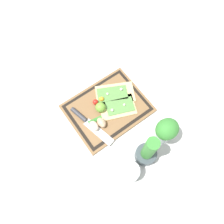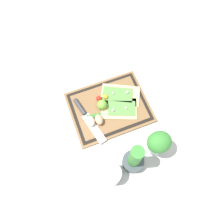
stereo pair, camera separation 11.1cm
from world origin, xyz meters
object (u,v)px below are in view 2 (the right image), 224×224
object	(u,v)px
cherry_tomato_yellow	(105,97)
cherry_tomato_red	(99,99)
pizza_slice_near	(120,95)
herb_pot	(135,159)
pizza_slice_far	(119,109)
knife	(84,113)
herb_glass	(158,144)
egg_pink	(91,121)
egg_brown	(99,120)
lime	(102,105)
sauce_jar	(112,175)

from	to	relation	value
cherry_tomato_yellow	cherry_tomato_red	bearing A→B (deg)	-7.54
pizza_slice_near	herb_pot	bearing A→B (deg)	78.35
pizza_slice_near	pizza_slice_far	size ratio (longest dim) A/B	1.10
knife	herb_glass	world-z (taller)	herb_glass
egg_pink	egg_brown	bearing A→B (deg)	170.01
egg_brown	egg_pink	bearing A→B (deg)	-9.99
lime	cherry_tomato_red	distance (m)	0.05
pizza_slice_far	herb_pot	bearing A→B (deg)	81.53
herb_glass	pizza_slice_near	bearing A→B (deg)	-81.60
lime	knife	bearing A→B (deg)	1.29
egg_brown	cherry_tomato_yellow	bearing A→B (deg)	-123.55
egg_brown	herb_glass	size ratio (longest dim) A/B	0.31
lime	cherry_tomato_yellow	bearing A→B (deg)	-126.66
pizza_slice_near	sauce_jar	distance (m)	0.42
egg_pink	herb_pot	world-z (taller)	herb_pot
pizza_slice_near	egg_brown	bearing A→B (deg)	32.73
egg_pink	knife	bearing A→B (deg)	-72.79
cherry_tomato_red	pizza_slice_far	bearing A→B (deg)	132.45
knife	egg_brown	bearing A→B (deg)	131.53
egg_pink	cherry_tomato_yellow	xyz separation A→B (m)	(-0.11, -0.10, -0.01)
egg_pink	sauce_jar	bearing A→B (deg)	90.77
egg_pink	herb_glass	world-z (taller)	herb_glass
knife	cherry_tomato_red	size ratio (longest dim) A/B	9.31
pizza_slice_far	cherry_tomato_red	world-z (taller)	cherry_tomato_red
cherry_tomato_yellow	herb_glass	distance (m)	0.37
pizza_slice_near	herb_glass	bearing A→B (deg)	98.40
egg_pink	sauce_jar	distance (m)	0.28
knife	cherry_tomato_yellow	size ratio (longest dim) A/B	10.34
cherry_tomato_red	herb_glass	distance (m)	0.39
pizza_slice_near	egg_brown	size ratio (longest dim) A/B	4.15
lime	pizza_slice_near	bearing A→B (deg)	-164.80
lime	herb_glass	size ratio (longest dim) A/B	0.29
pizza_slice_near	knife	distance (m)	0.21
pizza_slice_near	cherry_tomato_red	xyz separation A→B (m)	(0.11, -0.01, 0.01)
pizza_slice_far	herb_glass	xyz separation A→B (m)	(-0.08, 0.26, 0.09)
knife	sauce_jar	world-z (taller)	sauce_jar
egg_pink	herb_pot	distance (m)	0.29
knife	cherry_tomato_red	xyz separation A→B (m)	(-0.10, -0.05, 0.01)
pizza_slice_far	cherry_tomato_red	bearing A→B (deg)	-47.55
lime	pizza_slice_far	bearing A→B (deg)	151.50
cherry_tomato_red	cherry_tomato_yellow	world-z (taller)	cherry_tomato_red
cherry_tomato_red	herb_glass	size ratio (longest dim) A/B	0.16
lime	egg_brown	bearing A→B (deg)	58.44
sauce_jar	herb_glass	distance (m)	0.25
cherry_tomato_red	knife	bearing A→B (deg)	25.51
lime	cherry_tomato_yellow	distance (m)	0.05
pizza_slice_far	herb_pot	distance (m)	0.29
cherry_tomato_red	herb_pot	world-z (taller)	herb_pot
pizza_slice_near	lime	bearing A→B (deg)	15.20
sauce_jar	herb_glass	bearing A→B (deg)	-169.74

